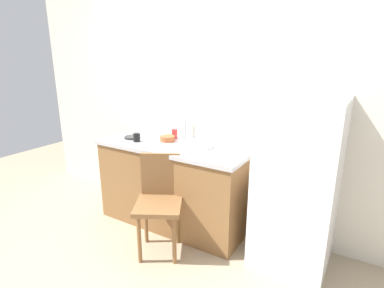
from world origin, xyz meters
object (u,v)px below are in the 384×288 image
dish_tray (197,144)px  hotplate (132,137)px  chair (159,199)px  terracotta_bowl (167,139)px  cup_black (137,137)px  refrigerator (297,185)px  cup_red (174,134)px

dish_tray → hotplate: bearing=-173.5°
chair → terracotta_bowl: (-0.27, 0.51, 0.40)m
hotplate → cup_black: (0.13, -0.07, 0.03)m
dish_tray → terracotta_bowl: bearing=177.5°
chair → terracotta_bowl: terracotta_bowl is taller
refrigerator → hotplate: bearing=-178.5°
dish_tray → cup_red: size_ratio=2.75×
cup_black → terracotta_bowl: bearing=34.0°
terracotta_bowl → refrigerator: bearing=-2.5°
terracotta_bowl → cup_red: size_ratio=1.51×
terracotta_bowl → cup_red: cup_red is taller
chair → hotplate: 0.86m
chair → terracotta_bowl: bearing=88.9°
dish_tray → hotplate: dish_tray is taller
refrigerator → terracotta_bowl: 1.35m
dish_tray → terracotta_bowl: terracotta_bowl is taller
refrigerator → chair: refrigerator is taller
dish_tray → cup_black: size_ratio=3.16×
hotplate → cup_black: bearing=-29.7°
refrigerator → cup_black: refrigerator is taller
terracotta_bowl → cup_red: 0.13m
dish_tray → refrigerator: bearing=-2.5°
cup_red → refrigerator: bearing=-7.8°
cup_black → chair: bearing=-32.2°
chair → terracotta_bowl: 0.70m
refrigerator → terracotta_bowl: size_ratio=9.34×
refrigerator → chair: (-1.07, -0.45, -0.22)m
refrigerator → terracotta_bowl: bearing=177.5°
terracotta_bowl → hotplate: bearing=-165.4°
refrigerator → cup_black: 1.62m
chair → cup_red: 0.81m
hotplate → cup_red: cup_red is taller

